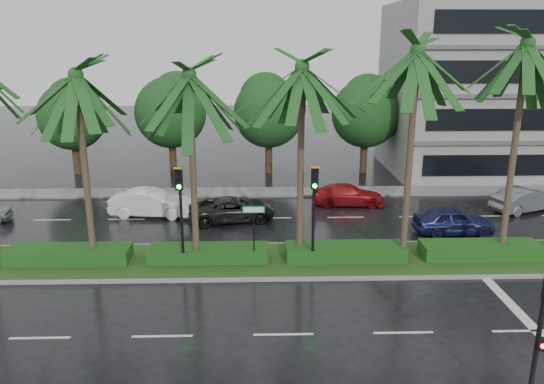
{
  "coord_description": "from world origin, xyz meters",
  "views": [
    {
      "loc": [
        -0.81,
        -20.55,
        9.37
      ],
      "look_at": [
        -0.2,
        1.5,
        3.06
      ],
      "focal_mm": 35.0,
      "sensor_mm": 36.0,
      "label": 1
    }
  ],
  "objects_px": {
    "signal_near": "(541,336)",
    "car_grey": "(525,199)",
    "street_sign": "(254,220)",
    "car_blue": "(454,221)",
    "car_darkgrey": "(233,209)",
    "car_red": "(348,195)",
    "car_white": "(152,203)",
    "signal_median_left": "(180,202)"
  },
  "relations": [
    {
      "from": "signal_near",
      "to": "car_grey",
      "type": "height_order",
      "value": "signal_near"
    },
    {
      "from": "street_sign",
      "to": "car_grey",
      "type": "bearing_deg",
      "value": 25.7
    },
    {
      "from": "car_blue",
      "to": "car_grey",
      "type": "height_order",
      "value": "car_grey"
    },
    {
      "from": "car_darkgrey",
      "to": "car_red",
      "type": "xyz_separation_m",
      "value": [
        6.69,
        2.68,
        -0.02
      ]
    },
    {
      "from": "signal_near",
      "to": "car_red",
      "type": "distance_m",
      "value": 18.88
    },
    {
      "from": "car_white",
      "to": "car_grey",
      "type": "relative_size",
      "value": 1.09
    },
    {
      "from": "street_sign",
      "to": "car_white",
      "type": "height_order",
      "value": "street_sign"
    },
    {
      "from": "car_blue",
      "to": "car_red",
      "type": "bearing_deg",
      "value": 40.59
    },
    {
      "from": "car_grey",
      "to": "street_sign",
      "type": "bearing_deg",
      "value": 92.94
    },
    {
      "from": "car_darkgrey",
      "to": "car_blue",
      "type": "xyz_separation_m",
      "value": [
        11.19,
        -2.33,
        0.04
      ]
    },
    {
      "from": "signal_near",
      "to": "signal_median_left",
      "type": "relative_size",
      "value": 1.0
    },
    {
      "from": "signal_median_left",
      "to": "car_darkgrey",
      "type": "xyz_separation_m",
      "value": [
        1.81,
        6.36,
        -2.36
      ]
    },
    {
      "from": "street_sign",
      "to": "car_red",
      "type": "bearing_deg",
      "value": 58.16
    },
    {
      "from": "car_grey",
      "to": "car_red",
      "type": "bearing_deg",
      "value": 58.87
    },
    {
      "from": "signal_median_left",
      "to": "car_darkgrey",
      "type": "bearing_deg",
      "value": 74.11
    },
    {
      "from": "signal_median_left",
      "to": "car_darkgrey",
      "type": "distance_m",
      "value": 7.02
    },
    {
      "from": "signal_near",
      "to": "car_white",
      "type": "relative_size",
      "value": 0.97
    },
    {
      "from": "car_red",
      "to": "car_grey",
      "type": "distance_m",
      "value": 9.99
    },
    {
      "from": "signal_median_left",
      "to": "car_white",
      "type": "relative_size",
      "value": 0.97
    },
    {
      "from": "car_red",
      "to": "car_blue",
      "type": "xyz_separation_m",
      "value": [
        4.5,
        -5.01,
        0.06
      ]
    },
    {
      "from": "signal_median_left",
      "to": "car_white",
      "type": "xyz_separation_m",
      "value": [
        -2.69,
        7.27,
        -2.25
      ]
    },
    {
      "from": "signal_near",
      "to": "car_darkgrey",
      "type": "relative_size",
      "value": 0.95
    },
    {
      "from": "car_red",
      "to": "car_white",
      "type": "bearing_deg",
      "value": 101.83
    },
    {
      "from": "street_sign",
      "to": "car_red",
      "type": "distance_m",
      "value": 10.53
    },
    {
      "from": "car_white",
      "to": "car_grey",
      "type": "xyz_separation_m",
      "value": [
        21.07,
        0.31,
        -0.06
      ]
    },
    {
      "from": "signal_median_left",
      "to": "car_blue",
      "type": "xyz_separation_m",
      "value": [
        13.0,
        4.03,
        -2.32
      ]
    },
    {
      "from": "signal_median_left",
      "to": "street_sign",
      "type": "distance_m",
      "value": 3.13
    },
    {
      "from": "signal_median_left",
      "to": "car_blue",
      "type": "distance_m",
      "value": 13.81
    },
    {
      "from": "signal_near",
      "to": "car_white",
      "type": "xyz_separation_m",
      "value": [
        -12.69,
        16.96,
        -1.76
      ]
    },
    {
      "from": "car_blue",
      "to": "car_grey",
      "type": "xyz_separation_m",
      "value": [
        5.38,
        3.55,
        0.0
      ]
    },
    {
      "from": "signal_near",
      "to": "car_blue",
      "type": "distance_m",
      "value": 14.16
    },
    {
      "from": "signal_near",
      "to": "car_darkgrey",
      "type": "distance_m",
      "value": 18.11
    },
    {
      "from": "signal_median_left",
      "to": "car_darkgrey",
      "type": "height_order",
      "value": "signal_median_left"
    },
    {
      "from": "car_blue",
      "to": "signal_near",
      "type": "bearing_deg",
      "value": 166.31
    },
    {
      "from": "signal_median_left",
      "to": "car_grey",
      "type": "relative_size",
      "value": 1.05
    },
    {
      "from": "car_red",
      "to": "signal_median_left",
      "type": "bearing_deg",
      "value": 139.61
    },
    {
      "from": "street_sign",
      "to": "car_blue",
      "type": "height_order",
      "value": "street_sign"
    },
    {
      "from": "signal_near",
      "to": "car_darkgrey",
      "type": "xyz_separation_m",
      "value": [
        -8.19,
        16.05,
        -1.86
      ]
    },
    {
      "from": "car_grey",
      "to": "car_blue",
      "type": "bearing_deg",
      "value": 100.69
    },
    {
      "from": "car_white",
      "to": "car_darkgrey",
      "type": "relative_size",
      "value": 0.98
    },
    {
      "from": "street_sign",
      "to": "car_darkgrey",
      "type": "xyz_separation_m",
      "value": [
        -1.19,
        6.18,
        -1.48
      ]
    },
    {
      "from": "signal_near",
      "to": "car_blue",
      "type": "height_order",
      "value": "signal_near"
    }
  ]
}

